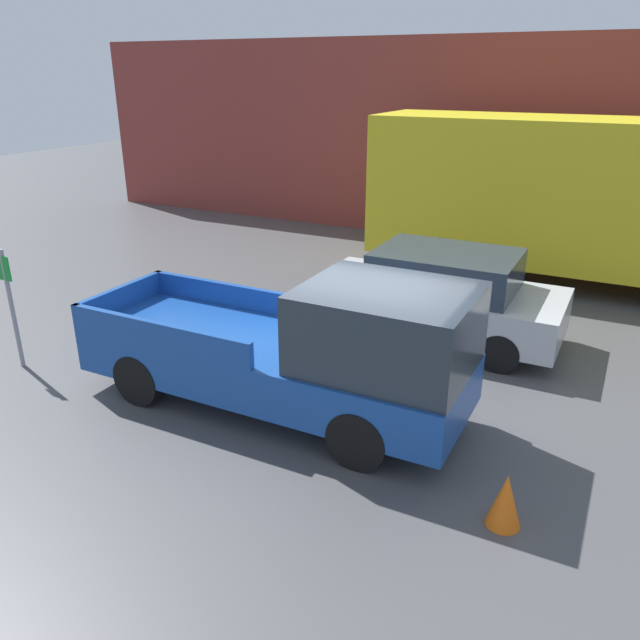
{
  "coord_description": "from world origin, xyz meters",
  "views": [
    {
      "loc": [
        3.16,
        -7.6,
        4.62
      ],
      "look_at": [
        -0.89,
        0.3,
        1.04
      ],
      "focal_mm": 35.0,
      "sensor_mm": 36.0,
      "label": 1
    }
  ],
  "objects_px": {
    "pickup_truck": "(303,351)",
    "delivery_truck": "(544,196)",
    "car": "(439,295)",
    "parking_sign": "(11,302)",
    "traffic_cone": "(505,500)"
  },
  "relations": [
    {
      "from": "car",
      "to": "parking_sign",
      "type": "height_order",
      "value": "parking_sign"
    },
    {
      "from": "pickup_truck",
      "to": "parking_sign",
      "type": "distance_m",
      "value": 5.0
    },
    {
      "from": "car",
      "to": "parking_sign",
      "type": "xyz_separation_m",
      "value": [
        -5.8,
        -4.34,
        0.32
      ]
    },
    {
      "from": "pickup_truck",
      "to": "delivery_truck",
      "type": "bearing_deg",
      "value": 76.92
    },
    {
      "from": "parking_sign",
      "to": "pickup_truck",
      "type": "bearing_deg",
      "value": 9.21
    },
    {
      "from": "traffic_cone",
      "to": "parking_sign",
      "type": "bearing_deg",
      "value": 177.83
    },
    {
      "from": "pickup_truck",
      "to": "traffic_cone",
      "type": "relative_size",
      "value": 8.96
    },
    {
      "from": "pickup_truck",
      "to": "parking_sign",
      "type": "bearing_deg",
      "value": -170.79
    },
    {
      "from": "delivery_truck",
      "to": "pickup_truck",
      "type": "bearing_deg",
      "value": -103.08
    },
    {
      "from": "parking_sign",
      "to": "traffic_cone",
      "type": "distance_m",
      "value": 8.05
    },
    {
      "from": "delivery_truck",
      "to": "traffic_cone",
      "type": "bearing_deg",
      "value": -82.47
    },
    {
      "from": "car",
      "to": "delivery_truck",
      "type": "relative_size",
      "value": 0.52
    },
    {
      "from": "pickup_truck",
      "to": "delivery_truck",
      "type": "distance_m",
      "value": 8.28
    },
    {
      "from": "pickup_truck",
      "to": "car",
      "type": "xyz_separation_m",
      "value": [
        0.87,
        3.54,
        -0.15
      ]
    },
    {
      "from": "pickup_truck",
      "to": "car",
      "type": "distance_m",
      "value": 3.65
    }
  ]
}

